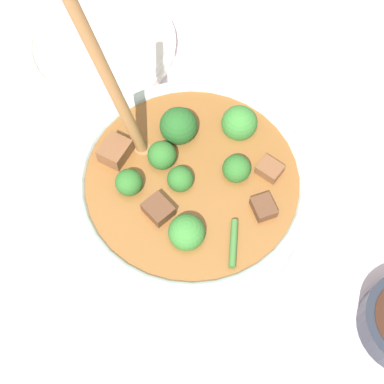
{
  "coord_description": "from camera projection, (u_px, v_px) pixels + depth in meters",
  "views": [
    {
      "loc": [
        -0.05,
        0.26,
        0.59
      ],
      "look_at": [
        0.0,
        0.0,
        0.07
      ],
      "focal_mm": 50.0,
      "sensor_mm": 36.0,
      "label": 1
    }
  ],
  "objects": [
    {
      "name": "ground_plane",
      "position": [
        192.0,
        218.0,
        0.64
      ],
      "size": [
        4.0,
        4.0,
        0.0
      ],
      "primitive_type": "plane",
      "color": "silver"
    },
    {
      "name": "stew_bowl",
      "position": [
        192.0,
        195.0,
        0.59
      ],
      "size": [
        0.25,
        0.25,
        0.3
      ],
      "color": "#B2C6BC",
      "rests_on": "ground_plane"
    },
    {
      "name": "empty_plate",
      "position": [
        100.0,
        43.0,
        0.76
      ],
      "size": [
        0.22,
        0.22,
        0.02
      ],
      "color": "silver",
      "rests_on": "ground_plane"
    }
  ]
}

